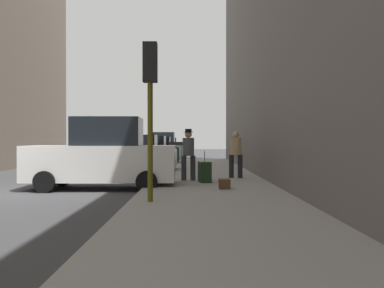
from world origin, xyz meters
The scene contains 14 objects.
ground_plane centered at (0.00, 0.00, 0.00)m, with size 120.00×120.00×0.00m, color #38383A.
sidewalk centered at (6.00, 0.00, 0.07)m, with size 4.00×40.00×0.15m, color gray.
parked_white_van centered at (2.65, 1.38, 1.03)m, with size 4.64×2.13×2.25m.
parked_silver_sedan centered at (2.65, 8.11, 0.85)m, with size 4.21×2.08×1.79m.
parked_dark_green_sedan centered at (2.65, 14.82, 0.85)m, with size 4.25×2.16×1.79m.
parked_gray_coupe centered at (2.65, 20.86, 0.85)m, with size 4.21×2.07×1.79m.
parked_black_suv centered at (2.65, 27.03, 1.03)m, with size 4.64×2.15×2.25m.
parked_blue_sedan centered at (2.65, 33.72, 0.85)m, with size 4.27×2.19×1.79m.
fire_hydrant centered at (4.45, 4.55, 0.50)m, with size 0.42×0.22×0.70m.
traffic_light centered at (4.50, -2.39, 2.76)m, with size 0.32×0.32×3.60m.
pedestrian_with_beanie centered at (5.32, 2.68, 1.14)m, with size 0.52×0.46×1.78m.
pedestrian_in_tan_coat centered at (7.06, 3.64, 1.10)m, with size 0.52×0.45×1.71m.
rolling_suitcase centered at (5.86, 2.01, 0.49)m, with size 0.45×0.61×1.04m.
duffel_bag centered at (6.37, 0.16, 0.29)m, with size 0.32×0.44×0.28m.
Camera 1 is at (5.45, -12.06, 1.55)m, focal length 40.00 mm.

